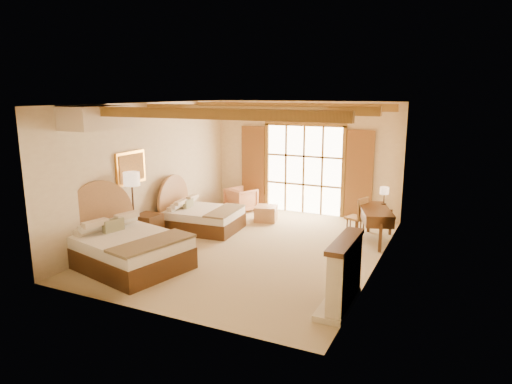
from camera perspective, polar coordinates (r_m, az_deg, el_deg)
The scene contains 19 objects.
floor at distance 10.39m, azimuth -0.50°, elevation -6.94°, with size 7.00×7.00×0.00m, color tan.
wall_back at distance 13.18m, azimuth 6.10°, elevation 4.28°, with size 5.50×5.50×0.00m, color beige.
wall_left at distance 11.42m, azimuth -13.07°, elevation 2.80°, with size 7.00×7.00×0.00m, color beige.
wall_right at distance 9.15m, azimuth 15.20°, elevation 0.36°, with size 7.00×7.00×0.00m, color beige.
ceiling at distance 9.81m, azimuth -0.54°, elevation 10.99°, with size 7.00×7.00×0.00m, color #B57F40.
ceiling_beams at distance 9.81m, azimuth -0.54°, elevation 10.29°, with size 5.39×4.60×0.18m, color olive, non-canonical shape.
french_doors at distance 13.18m, azimuth 5.98°, elevation 2.74°, with size 3.95×0.08×2.60m.
fireplace at distance 7.62m, azimuth 10.85°, elevation -10.43°, with size 0.46×1.40×1.16m.
painting at distance 10.80m, azimuth -15.36°, elevation 2.94°, with size 0.06×0.95×0.75m.
canopy_valance at distance 9.55m, azimuth -19.26°, elevation 8.78°, with size 0.70×1.40×0.45m, color #F5DFC5.
bed_near at distance 9.57m, azimuth -16.27°, elevation -6.44°, with size 2.52×2.09×1.43m.
bed_far at distance 11.74m, azimuth -7.18°, elevation -2.92°, with size 1.91×1.50×1.19m.
nightstand at distance 11.07m, azimuth -13.30°, elevation -4.33°, with size 0.53×0.53×0.64m, color #4D2913.
floor_lamp at distance 10.54m, azimuth -15.26°, elevation 1.04°, with size 0.36×0.36×1.70m.
armchair at distance 13.43m, azimuth -1.87°, elevation -0.94°, with size 0.74×0.76×0.69m, color #BB764D.
ottoman at distance 12.43m, azimuth 1.26°, elevation -2.70°, with size 0.57×0.57×0.41m, color #B67D4C.
desk at distance 11.04m, azimuth 14.59°, elevation -3.86°, with size 1.11×1.61×0.80m.
desk_chair at distance 11.51m, azimuth 12.45°, elevation -3.77°, with size 0.54×0.53×0.95m.
desk_lamp at distance 11.33m, azimuth 15.76°, elevation 0.09°, with size 0.21×0.21×0.42m.
Camera 1 is at (4.25, -8.84, 3.43)m, focal length 32.00 mm.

